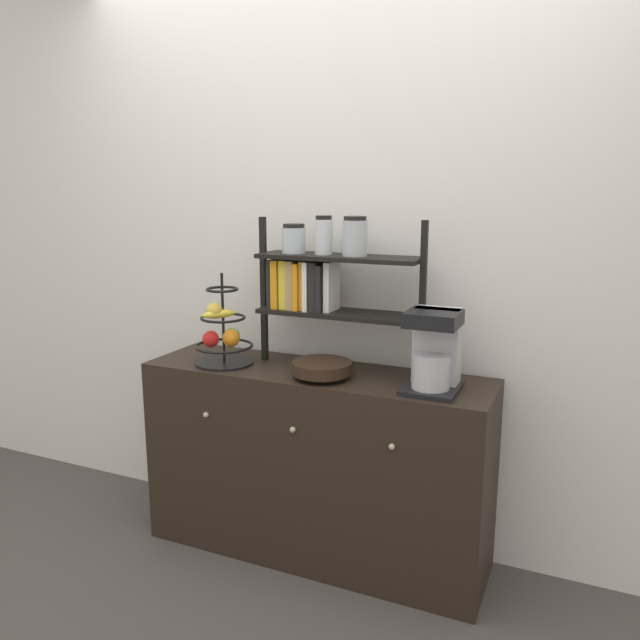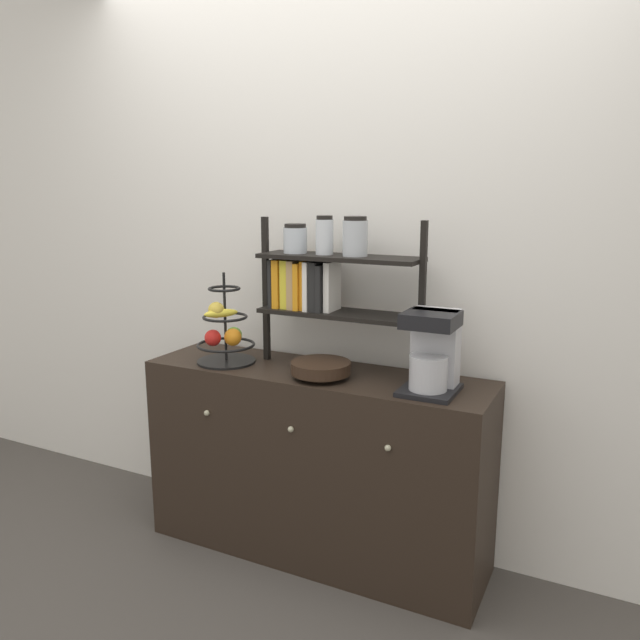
# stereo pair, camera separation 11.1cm
# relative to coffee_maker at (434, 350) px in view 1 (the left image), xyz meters

# --- Properties ---
(ground_plane) EXTENTS (12.00, 12.00, 0.00)m
(ground_plane) POSITION_rel_coffee_maker_xyz_m (-0.51, -0.17, -0.98)
(ground_plane) COLOR #47423D
(wall_back) EXTENTS (7.00, 0.05, 2.60)m
(wall_back) POSITION_rel_coffee_maker_xyz_m (-0.51, 0.29, 0.32)
(wall_back) COLOR silver
(wall_back) RESTS_ON ground_plane
(sideboard) EXTENTS (1.48, 0.43, 0.83)m
(sideboard) POSITION_rel_coffee_maker_xyz_m (-0.51, 0.04, -0.57)
(sideboard) COLOR black
(sideboard) RESTS_ON ground_plane
(coffee_maker) EXTENTS (0.20, 0.23, 0.31)m
(coffee_maker) POSITION_rel_coffee_maker_xyz_m (0.00, 0.00, 0.00)
(coffee_maker) COLOR black
(coffee_maker) RESTS_ON sideboard
(fruit_stand) EXTENTS (0.26, 0.26, 0.40)m
(fruit_stand) POSITION_rel_coffee_maker_xyz_m (-0.92, -0.02, -0.02)
(fruit_stand) COLOR black
(fruit_stand) RESTS_ON sideboard
(wooden_bowl) EXTENTS (0.24, 0.24, 0.07)m
(wooden_bowl) POSITION_rel_coffee_maker_xyz_m (-0.45, -0.04, -0.11)
(wooden_bowl) COLOR black
(wooden_bowl) RESTS_ON sideboard
(shelf_hutch) EXTENTS (0.73, 0.20, 0.64)m
(shelf_hutch) POSITION_rel_coffee_maker_xyz_m (-0.52, 0.11, 0.24)
(shelf_hutch) COLOR black
(shelf_hutch) RESTS_ON sideboard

